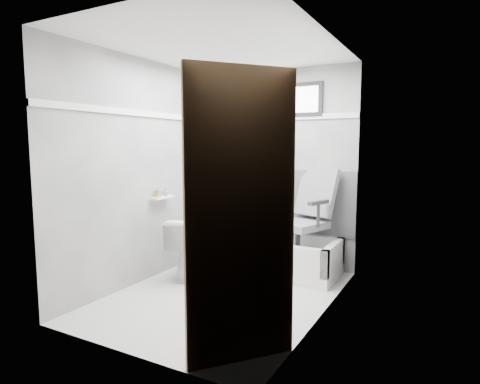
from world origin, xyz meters
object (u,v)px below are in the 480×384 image
Objects in this scene: office_chair at (298,217)px; soap_bottle_b at (165,192)px; door at (255,230)px; bathtub at (273,254)px; toilet at (191,248)px; soap_bottle_a at (157,192)px.

office_chair reaches higher than soap_bottle_b.
soap_bottle_b is (-1.92, 1.57, -0.04)m from door.
bathtub is 2.20× the size of toilet.
office_chair is 12.24× the size of soap_bottle_b.
office_chair is at bearing 5.96° from bathtub.
office_chair is at bearing 30.68° from soap_bottle_a.
door reaches higher than bathtub.
bathtub is at bearing 35.92° from soap_bottle_a.
soap_bottle_b is at bearing -149.30° from bathtub.
door is 17.15× the size of soap_bottle_a.
door is at bearing -36.73° from soap_bottle_a.
door reaches higher than toilet.
office_chair is (0.29, 0.03, 0.46)m from bathtub.
door is 22.08× the size of soap_bottle_b.
office_chair is 1.27m from toilet.
office_chair is 1.62× the size of toilet.
office_chair is 0.55× the size of door.
office_chair is 2.33m from door.
bathtub is 1.53m from soap_bottle_a.
office_chair reaches higher than soap_bottle_a.
bathtub is 2.50m from door.
toilet reaches higher than bathtub.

